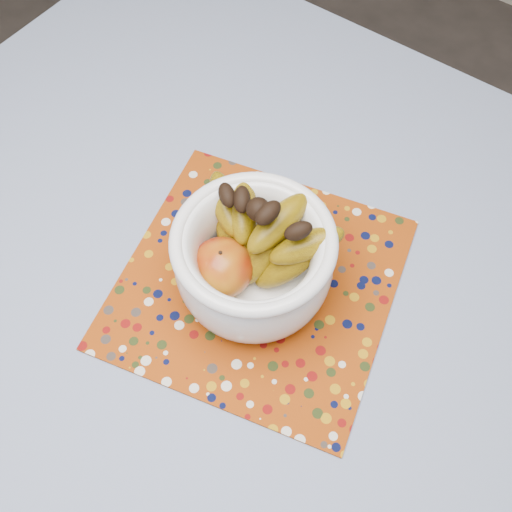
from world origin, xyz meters
name	(u,v)px	position (x,y,z in m)	size (l,w,h in m)	color
table	(208,348)	(0.00, 0.00, 0.67)	(1.20, 1.20, 0.75)	brown
tablecloth	(204,326)	(0.00, 0.00, 0.76)	(1.32, 1.32, 0.01)	slate
placemat	(258,282)	(0.02, 0.10, 0.76)	(0.38, 0.38, 0.00)	#893307
fruit_bowl	(254,250)	(0.01, 0.10, 0.84)	(0.26, 0.22, 0.18)	white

